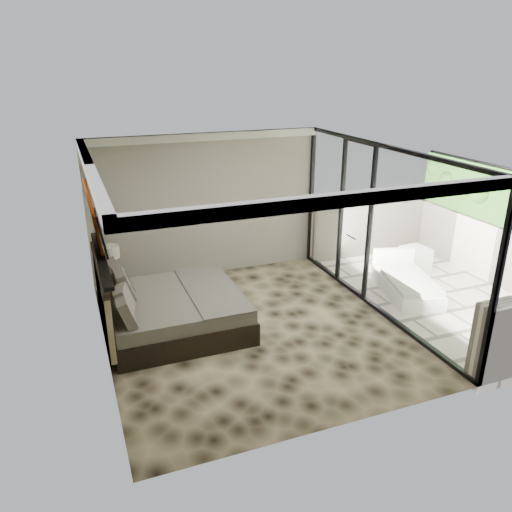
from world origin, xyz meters
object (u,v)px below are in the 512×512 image
object	(u,v)px
ottoman	(415,259)
table_lamp	(111,257)
lounger	(406,283)
nightstand	(113,290)
bed	(169,309)

from	to	relation	value
ottoman	table_lamp	bearing A→B (deg)	173.43
ottoman	lounger	xyz separation A→B (m)	(-0.83, -0.83, -0.05)
nightstand	bed	bearing A→B (deg)	-51.25
bed	nightstand	distance (m)	1.49
bed	ottoman	bearing A→B (deg)	6.45
table_lamp	ottoman	distance (m)	5.96
nightstand	table_lamp	size ratio (longest dim) A/B	0.87
nightstand	ottoman	xyz separation A→B (m)	(5.91, -0.71, 0.00)
nightstand	table_lamp	xyz separation A→B (m)	(0.02, -0.03, 0.63)
nightstand	lounger	size ratio (longest dim) A/B	0.28
lounger	table_lamp	bearing A→B (deg)	178.43
nightstand	lounger	xyz separation A→B (m)	(5.08, -1.54, -0.05)
table_lamp	ottoman	bearing A→B (deg)	-6.57
table_lamp	ottoman	xyz separation A→B (m)	(5.89, -0.68, -0.63)
nightstand	lounger	bearing A→B (deg)	-7.34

